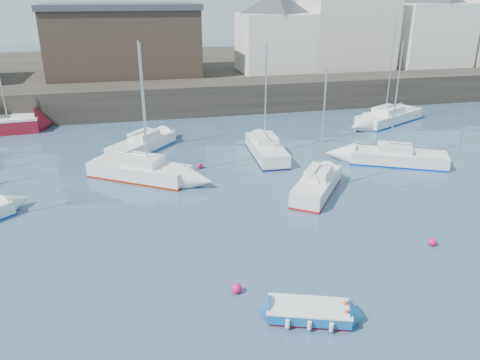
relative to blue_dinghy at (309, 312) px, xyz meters
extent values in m
plane|color=#2D4760|center=(-0.18, -1.24, -0.33)|extent=(220.00, 220.00, 0.00)
cube|color=#28231E|center=(-0.18, 33.76, 1.17)|extent=(90.00, 5.00, 3.00)
cube|color=#28231E|center=(-0.18, 51.76, 1.07)|extent=(90.00, 32.00, 2.80)
cube|color=beige|center=(19.82, 40.76, 6.97)|extent=(10.00, 8.00, 9.00)
cube|color=white|center=(30.82, 40.26, 6.22)|extent=(9.00, 7.00, 7.50)
cube|color=white|center=(10.82, 40.26, 5.72)|extent=(8.00, 7.00, 6.50)
pyramid|color=#3A3D44|center=(10.82, 40.26, 10.19)|extent=(11.14, 11.14, 2.45)
cube|color=#3D2D26|center=(-6.18, 41.76, 5.97)|extent=(16.00, 10.00, 7.00)
cube|color=#3A3D44|center=(-6.18, 41.76, 9.77)|extent=(16.40, 10.40, 0.60)
cube|color=maroon|center=(0.00, 0.00, -0.26)|extent=(3.07, 2.04, 0.14)
cube|color=#125AA1|center=(0.00, 0.00, 0.00)|extent=(3.35, 2.28, 0.39)
cube|color=white|center=(0.00, 0.00, 0.23)|extent=(3.42, 2.32, 0.07)
cube|color=white|center=(0.00, 0.00, 0.06)|extent=(2.64, 1.70, 0.35)
cube|color=tan|center=(0.00, 0.00, 0.15)|extent=(0.52, 0.95, 0.05)
cylinder|color=white|center=(-0.50, 0.98, -0.03)|extent=(0.16, 0.16, 0.31)
cylinder|color=white|center=(-1.00, -0.45, -0.03)|extent=(0.16, 0.16, 0.31)
cylinder|color=white|center=(0.25, 0.72, -0.03)|extent=(0.16, 0.16, 0.31)
cylinder|color=white|center=(-0.25, -0.72, -0.03)|extent=(0.16, 0.16, 0.31)
cylinder|color=white|center=(1.00, 0.45, -0.03)|extent=(0.16, 0.16, 0.31)
cylinder|color=white|center=(0.50, -0.98, -0.03)|extent=(0.16, 0.16, 0.31)
cylinder|color=silver|center=(-16.77, 30.38, 3.07)|extent=(0.10, 0.10, 4.13)
cube|color=white|center=(-5.80, 16.17, 0.18)|extent=(6.90, 5.63, 1.03)
cube|color=maroon|center=(-5.80, 16.17, -0.27)|extent=(6.97, 5.69, 0.14)
cube|color=white|center=(-5.51, 15.98, 0.98)|extent=(2.90, 2.70, 0.57)
cylinder|color=silver|center=(-5.23, 15.79, 4.63)|extent=(0.11, 0.11, 7.87)
cube|color=white|center=(4.76, 11.15, 0.17)|extent=(4.81, 5.62, 1.02)
cube|color=maroon|center=(4.76, 11.15, -0.27)|extent=(4.86, 5.67, 0.14)
cube|color=white|center=(4.92, 11.38, 0.97)|extent=(2.27, 2.40, 0.57)
cylinder|color=silver|center=(5.09, 11.60, 3.93)|extent=(0.11, 0.11, 6.50)
cube|color=white|center=(12.49, 14.85, 0.13)|extent=(6.92, 4.83, 0.92)
cube|color=#0032A1|center=(12.49, 14.85, -0.27)|extent=(6.99, 4.88, 0.12)
cube|color=white|center=(12.19, 14.99, 0.84)|extent=(2.80, 2.46, 0.51)
cylinder|color=silver|center=(11.89, 15.14, 4.42)|extent=(0.10, 0.10, 7.66)
cube|color=white|center=(3.67, 18.55, 0.18)|extent=(2.28, 6.35, 1.03)
cube|color=#10163F|center=(3.67, 18.55, -0.27)|extent=(2.30, 6.41, 0.14)
cube|color=white|center=(3.69, 18.87, 0.98)|extent=(1.60, 2.26, 0.57)
cylinder|color=silver|center=(3.70, 19.18, 4.29)|extent=(0.11, 0.11, 7.21)
cube|color=white|center=(17.85, 25.51, 0.16)|extent=(7.91, 5.71, 0.98)
cube|color=#044696|center=(17.85, 25.51, -0.27)|extent=(7.99, 5.77, 0.13)
cube|color=white|center=(17.51, 25.33, 0.92)|extent=(3.22, 2.86, 0.55)
cylinder|color=silver|center=(17.18, 25.15, 5.04)|extent=(0.11, 0.11, 8.79)
cube|color=white|center=(-5.39, 22.10, 0.14)|extent=(5.60, 6.06, 0.94)
cube|color=#1C4CB1|center=(-5.39, 22.10, -0.27)|extent=(5.65, 6.12, 0.13)
cube|color=white|center=(-5.19, 22.34, 0.87)|extent=(2.57, 2.64, 0.52)
cylinder|color=silver|center=(-4.99, 22.58, 4.20)|extent=(0.10, 0.10, 7.20)
sphere|color=#D8144E|center=(-2.31, 2.26, -0.33)|extent=(0.44, 0.44, 0.44)
sphere|color=#D8144E|center=(7.91, 3.87, -0.33)|extent=(0.41, 0.41, 0.41)
sphere|color=#D8144E|center=(-1.56, 17.22, -0.33)|extent=(0.39, 0.39, 0.39)
camera|label=1|loc=(-5.84, -13.58, 11.28)|focal=35.00mm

